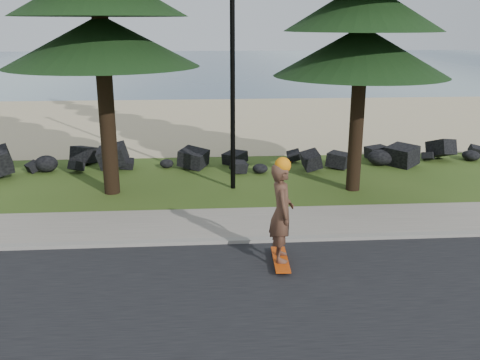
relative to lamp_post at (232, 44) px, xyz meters
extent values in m
plane|color=#334E18|center=(0.00, -3.20, -4.13)|extent=(160.00, 160.00, 0.00)
cube|color=black|center=(0.00, -7.70, -4.12)|extent=(160.00, 7.00, 0.02)
cube|color=gray|center=(0.00, -4.10, -4.08)|extent=(160.00, 0.20, 0.10)
cube|color=gray|center=(0.00, -3.00, -4.09)|extent=(160.00, 2.00, 0.08)
cube|color=tan|center=(0.00, 11.30, -4.13)|extent=(160.00, 15.00, 0.01)
cube|color=#39546D|center=(0.00, 47.80, -4.13)|extent=(160.00, 58.00, 0.01)
cylinder|color=black|center=(0.00, 0.00, -0.13)|extent=(0.14, 0.14, 8.00)
cube|color=#C3410B|center=(0.65, -5.26, -4.02)|extent=(0.35, 1.21, 0.04)
imported|color=brown|center=(0.65, -5.26, -3.00)|extent=(0.51, 0.75, 2.00)
sphere|color=orange|center=(0.65, -5.26, -2.04)|extent=(0.32, 0.32, 0.32)
camera|label=1|loc=(-0.90, -15.09, 0.61)|focal=40.00mm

